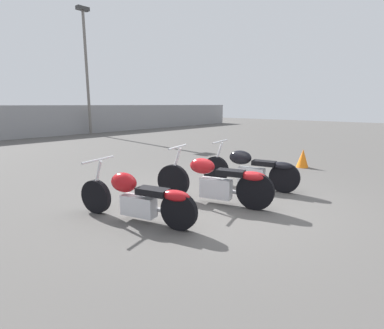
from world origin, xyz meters
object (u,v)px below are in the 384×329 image
(light_pole_left, at_px, (86,61))
(traffic_cone_near, at_px, (303,158))
(motorcycle_slot_0, at_px, (137,197))
(motorcycle_slot_2, at_px, (250,169))
(motorcycle_slot_1, at_px, (215,181))

(light_pole_left, relative_size, traffic_cone_near, 13.66)
(motorcycle_slot_0, bearing_deg, light_pole_left, 47.21)
(motorcycle_slot_2, bearing_deg, motorcycle_slot_0, 162.07)
(motorcycle_slot_2, distance_m, traffic_cone_near, 2.91)
(motorcycle_slot_0, bearing_deg, motorcycle_slot_2, -21.50)
(light_pole_left, distance_m, motorcycle_slot_2, 14.58)
(motorcycle_slot_2, height_order, traffic_cone_near, motorcycle_slot_2)
(motorcycle_slot_0, xyz_separation_m, motorcycle_slot_1, (1.46, -0.39, 0.04))
(light_pole_left, xyz_separation_m, motorcycle_slot_1, (-5.49, -13.50, -3.84))
(motorcycle_slot_0, distance_m, motorcycle_slot_1, 1.51)
(motorcycle_slot_0, bearing_deg, traffic_cone_near, -18.52)
(light_pole_left, relative_size, motorcycle_slot_0, 3.44)
(light_pole_left, bearing_deg, motorcycle_slot_1, -112.15)
(traffic_cone_near, bearing_deg, motorcycle_slot_0, 176.32)
(motorcycle_slot_1, relative_size, motorcycle_slot_2, 1.02)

